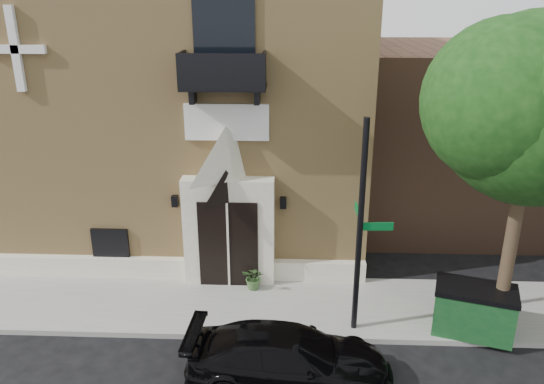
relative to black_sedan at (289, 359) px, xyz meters
The scene contains 9 objects.
ground 1.81m from the black_sedan, 118.07° to the left, with size 120.00×120.00×0.00m, color black.
sidewalk 3.05m from the black_sedan, 86.01° to the left, with size 42.00×3.00×0.15m, color gray.
church 10.92m from the black_sedan, 111.82° to the left, with size 12.20×11.01×9.30m.
street_tree_left 7.61m from the black_sedan, 19.29° to the left, with size 4.97×4.38×7.77m.
black_sedan is the anchor object (origin of this frame).
street_sign 3.43m from the black_sedan, 50.38° to the left, with size 0.87×0.87×5.46m.
fire_hydrant 4.30m from the black_sedan, 26.02° to the left, with size 0.46×0.37×0.81m.
dumpster 4.96m from the black_sedan, 22.65° to the left, with size 2.16×1.61×1.26m.
planter 3.91m from the black_sedan, 105.54° to the left, with size 0.64×0.56×0.72m, color #436934.
Camera 1 is at (0.81, -11.09, 8.16)m, focal length 35.00 mm.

